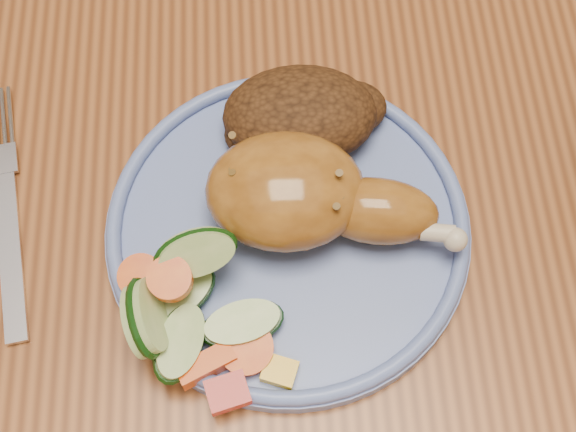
# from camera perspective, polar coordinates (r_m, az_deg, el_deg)

# --- Properties ---
(ground) EXTENTS (4.00, 4.00, 0.00)m
(ground) POSITION_cam_1_polar(r_m,az_deg,el_deg) (1.28, 1.65, -12.10)
(ground) COLOR brown
(ground) RESTS_ON ground
(dining_table) EXTENTS (0.90, 1.40, 0.75)m
(dining_table) POSITION_cam_1_polar(r_m,az_deg,el_deg) (0.65, 3.17, 2.06)
(dining_table) COLOR brown
(dining_table) RESTS_ON ground
(plate) EXTENTS (0.24, 0.24, 0.01)m
(plate) POSITION_cam_1_polar(r_m,az_deg,el_deg) (0.53, -0.00, -0.99)
(plate) COLOR #6177BF
(plate) RESTS_ON dining_table
(plate_rim) EXTENTS (0.24, 0.24, 0.01)m
(plate_rim) POSITION_cam_1_polar(r_m,az_deg,el_deg) (0.52, -0.00, -0.48)
(plate_rim) COLOR #6177BF
(plate_rim) RESTS_ON plate
(chicken_leg) EXTENTS (0.16, 0.09, 0.05)m
(chicken_leg) POSITION_cam_1_polar(r_m,az_deg,el_deg) (0.51, 1.41, 1.45)
(chicken_leg) COLOR #A56622
(chicken_leg) RESTS_ON plate
(rice_pilaf) EXTENTS (0.11, 0.08, 0.05)m
(rice_pilaf) POSITION_cam_1_polar(r_m,az_deg,el_deg) (0.55, 1.08, 7.17)
(rice_pilaf) COLOR #432510
(rice_pilaf) RESTS_ON plate
(vegetable_pile) EXTENTS (0.11, 0.12, 0.06)m
(vegetable_pile) POSITION_cam_1_polar(r_m,az_deg,el_deg) (0.49, -6.88, -6.71)
(vegetable_pile) COLOR #A50A05
(vegetable_pile) RESTS_ON plate
(fork) EXTENTS (0.04, 0.17, 0.00)m
(fork) POSITION_cam_1_polar(r_m,az_deg,el_deg) (0.57, -19.32, 0.00)
(fork) COLOR silver
(fork) RESTS_ON dining_table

